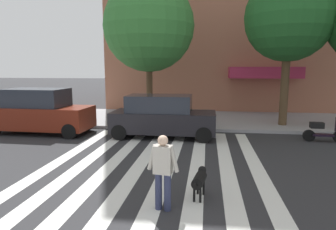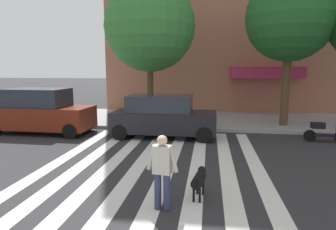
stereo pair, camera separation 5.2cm
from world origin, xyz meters
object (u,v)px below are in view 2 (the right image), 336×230
object	(u,v)px
dog_on_leash	(199,179)
street_tree_nearest	(150,26)
parked_scooter	(325,131)
pedestrian_dog_walker	(162,168)
parked_car_near_curb	(41,112)
street_tree_middle	(290,18)
parked_car_behind_first	(163,116)

from	to	relation	value
dog_on_leash	street_tree_nearest	bearing A→B (deg)	108.27
parked_scooter	pedestrian_dog_walker	xyz separation A→B (m)	(-5.70, -6.69, 0.45)
parked_car_near_curb	street_tree_middle	bearing A→B (deg)	13.84
street_tree_middle	parked_car_near_curb	bearing A→B (deg)	-166.16
dog_on_leash	street_tree_middle	bearing A→B (deg)	65.71
parked_car_behind_first	pedestrian_dog_walker	size ratio (longest dim) A/B	2.76
pedestrian_dog_walker	dog_on_leash	distance (m)	1.15
parked_scooter	street_tree_middle	size ratio (longest dim) A/B	0.22
pedestrian_dog_walker	street_tree_nearest	bearing A→B (deg)	102.83
street_tree_nearest	parked_scooter	bearing A→B (deg)	-20.91
street_tree_middle	dog_on_leash	size ratio (longest dim) A/B	7.26
street_tree_nearest	street_tree_middle	distance (m)	6.96
parked_scooter	dog_on_leash	xyz separation A→B (m)	(-4.95, -5.97, -0.04)
parked_car_behind_first	pedestrian_dog_walker	world-z (taller)	parked_car_behind_first
pedestrian_dog_walker	parked_car_near_curb	bearing A→B (deg)	135.45
street_tree_nearest	dog_on_leash	bearing A→B (deg)	-71.73
parked_car_near_curb	dog_on_leash	size ratio (longest dim) A/B	4.54
parked_car_behind_first	dog_on_leash	bearing A→B (deg)	-73.23
parked_car_near_curb	street_tree_nearest	distance (m)	6.90
parked_car_near_curb	parked_scooter	size ratio (longest dim) A/B	2.85
street_tree_middle	dog_on_leash	distance (m)	10.89
parked_scooter	dog_on_leash	world-z (taller)	parked_scooter
street_tree_nearest	pedestrian_dog_walker	bearing A→B (deg)	-77.17
parked_scooter	street_tree_middle	xyz separation A→B (m)	(-0.96, 2.86, 4.95)
parked_car_near_curb	parked_car_behind_first	size ratio (longest dim) A/B	1.03
parked_car_near_curb	parked_car_behind_first	world-z (taller)	parked_car_near_curb
parked_car_behind_first	street_tree_nearest	xyz separation A→B (m)	(-1.17, 3.01, 4.27)
street_tree_nearest	dog_on_leash	xyz separation A→B (m)	(2.97, -8.99, -4.74)
parked_car_near_curb	parked_car_behind_first	bearing A→B (deg)	-0.01
street_tree_nearest	street_tree_middle	size ratio (longest dim) A/B	1.00
parked_scooter	pedestrian_dog_walker	bearing A→B (deg)	-130.46
parked_car_behind_first	pedestrian_dog_walker	distance (m)	6.78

